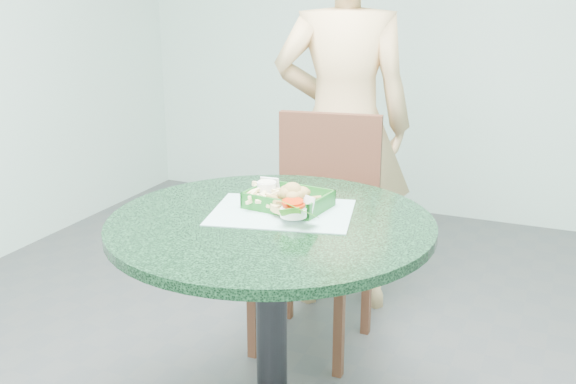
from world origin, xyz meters
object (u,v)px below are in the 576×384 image
at_px(cafe_table, 271,279).
at_px(diner_person, 344,107).
at_px(dining_chair, 320,216).
at_px(crab_sandwich, 295,204).
at_px(sauce_ramekin, 264,193).
at_px(food_basket, 288,209).

distance_m(cafe_table, diner_person, 1.14).
bearing_deg(dining_chair, cafe_table, -89.08).
xyz_separation_m(cafe_table, crab_sandwich, (0.05, 0.07, 0.22)).
height_order(cafe_table, dining_chair, dining_chair).
bearing_deg(cafe_table, dining_chair, 99.04).
height_order(dining_chair, crab_sandwich, dining_chair).
bearing_deg(dining_chair, crab_sandwich, -84.26).
height_order(diner_person, sauce_ramekin, diner_person).
bearing_deg(diner_person, food_basket, 81.48).
bearing_deg(crab_sandwich, dining_chair, 103.87).
xyz_separation_m(food_basket, crab_sandwich, (0.04, -0.04, 0.03)).
bearing_deg(food_basket, crab_sandwich, -47.22).
xyz_separation_m(dining_chair, diner_person, (-0.03, 0.35, 0.38)).
xyz_separation_m(dining_chair, crab_sandwich, (0.16, -0.66, 0.27)).
bearing_deg(diner_person, cafe_table, 80.23).
bearing_deg(sauce_ramekin, diner_person, 93.91).
xyz_separation_m(cafe_table, food_basket, (0.01, 0.11, 0.19)).
bearing_deg(diner_person, sauce_ramekin, 76.48).
distance_m(cafe_table, crab_sandwich, 0.24).
xyz_separation_m(diner_person, food_basket, (0.15, -0.97, -0.15)).
xyz_separation_m(diner_person, sauce_ramekin, (0.07, -0.95, -0.11)).
bearing_deg(diner_person, dining_chair, 77.37).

